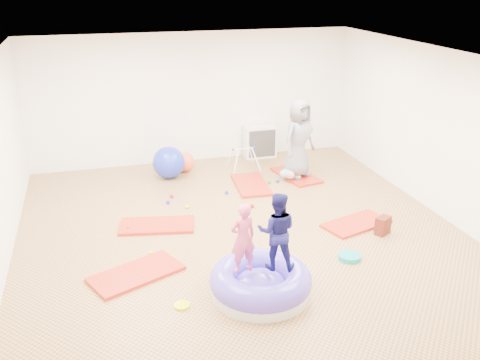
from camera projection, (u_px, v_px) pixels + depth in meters
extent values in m
cube|color=#A58853|center=(245.00, 240.00, 8.44)|extent=(7.00, 8.00, 0.01)
cube|color=white|center=(246.00, 60.00, 7.42)|extent=(7.00, 8.00, 0.01)
cube|color=white|center=(193.00, 98.00, 11.51)|extent=(7.00, 0.01, 2.80)
cube|color=white|center=(384.00, 308.00, 4.35)|extent=(7.00, 0.01, 2.80)
cube|color=white|center=(448.00, 137.00, 8.82)|extent=(0.01, 8.00, 2.80)
cube|color=#B84325|center=(136.00, 274.00, 7.44)|extent=(1.40, 1.09, 0.05)
cube|color=#B84325|center=(157.00, 225.00, 8.85)|extent=(1.31, 0.83, 0.05)
cube|color=#B84325|center=(251.00, 185.00, 10.54)|extent=(0.69, 1.24, 0.05)
cube|color=#B84325|center=(356.00, 224.00, 8.92)|extent=(1.25, 0.88, 0.05)
cube|color=#B84325|center=(296.00, 175.00, 11.03)|extent=(0.80, 1.26, 0.05)
cylinder|color=silver|center=(260.00, 288.00, 7.01)|extent=(1.30, 1.30, 0.15)
torus|color=#5542D1|center=(261.00, 280.00, 6.96)|extent=(1.34, 1.34, 0.36)
ellipsoid|color=#5542D1|center=(260.00, 285.00, 6.99)|extent=(0.71, 0.71, 0.32)
imported|color=#DD507E|center=(243.00, 235.00, 6.73)|extent=(0.38, 0.28, 0.95)
imported|color=#141555|center=(277.00, 228.00, 6.80)|extent=(0.62, 0.55, 1.05)
imported|color=slate|center=(299.00, 139.00, 10.66)|extent=(0.92, 0.80, 1.58)
ellipsoid|color=#9AABD5|center=(288.00, 173.00, 10.79)|extent=(0.34, 0.22, 0.20)
sphere|color=tan|center=(291.00, 175.00, 10.63)|extent=(0.16, 0.16, 0.16)
sphere|color=#1F2FC3|center=(278.00, 181.00, 10.71)|extent=(0.07, 0.07, 0.07)
sphere|color=red|center=(128.00, 229.00, 8.72)|extent=(0.07, 0.07, 0.07)
sphere|color=#1F2FC3|center=(227.00, 192.00, 10.15)|extent=(0.07, 0.07, 0.07)
sphere|color=#1F2FC3|center=(168.00, 202.00, 9.73)|extent=(0.07, 0.07, 0.07)
sphere|color=red|center=(172.00, 196.00, 9.97)|extent=(0.07, 0.07, 0.07)
sphere|color=green|center=(269.00, 182.00, 10.65)|extent=(0.07, 0.07, 0.07)
sphere|color=red|center=(252.00, 206.00, 9.56)|extent=(0.07, 0.07, 0.07)
sphere|color=red|center=(292.00, 269.00, 7.54)|extent=(0.07, 0.07, 0.07)
sphere|color=#E7F500|center=(150.00, 253.00, 7.98)|extent=(0.07, 0.07, 0.07)
sphere|color=#E7F500|center=(187.00, 207.00, 9.53)|extent=(0.07, 0.07, 0.07)
sphere|color=#1F2FC3|center=(169.00, 162.00, 10.85)|extent=(0.66, 0.66, 0.66)
sphere|color=#FF5B32|center=(184.00, 162.00, 11.24)|extent=(0.41, 0.41, 0.41)
cylinder|color=white|center=(236.00, 162.00, 11.10)|extent=(0.18, 0.18, 0.48)
cylinder|color=white|center=(231.00, 156.00, 11.46)|extent=(0.18, 0.18, 0.48)
cylinder|color=white|center=(257.00, 160.00, 11.21)|extent=(0.18, 0.18, 0.48)
cylinder|color=white|center=(251.00, 154.00, 11.58)|extent=(0.18, 0.18, 0.48)
cylinder|color=white|center=(244.00, 149.00, 11.26)|extent=(0.46, 0.03, 0.03)
sphere|color=red|center=(233.00, 150.00, 11.20)|extent=(0.06, 0.06, 0.06)
sphere|color=#1F2FC3|center=(254.00, 148.00, 11.32)|extent=(0.06, 0.06, 0.06)
cube|color=white|center=(260.00, 142.00, 12.09)|extent=(0.72, 0.35, 0.72)
cube|color=#3B3838|center=(262.00, 144.00, 11.94)|extent=(0.61, 0.02, 0.61)
cube|color=white|center=(261.00, 142.00, 12.04)|extent=(0.02, 0.24, 0.63)
cube|color=white|center=(261.00, 142.00, 12.04)|extent=(0.63, 0.24, 0.02)
cylinder|color=#0DA099|center=(350.00, 257.00, 7.86)|extent=(0.33, 0.33, 0.07)
cube|color=maroon|center=(383.00, 226.00, 8.57)|extent=(0.30, 0.27, 0.30)
cylinder|color=#E7F500|center=(182.00, 305.00, 6.76)|extent=(0.21, 0.21, 0.03)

